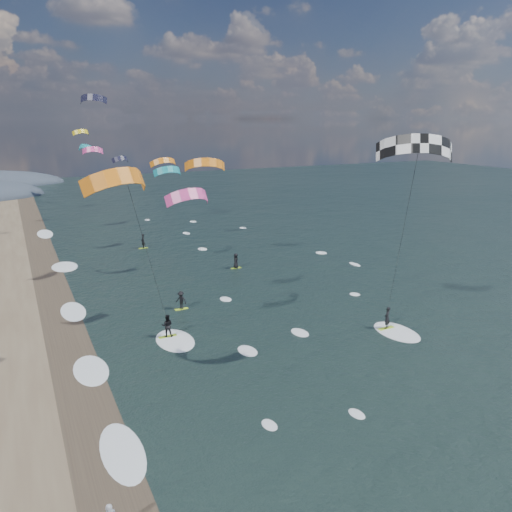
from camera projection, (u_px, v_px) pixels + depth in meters
name	position (u px, v px, depth m)	size (l,w,h in m)	color
ground	(388.00, 459.00, 23.28)	(260.00, 260.00, 0.00)	black
wet_sand_strip	(89.00, 414.00, 26.83)	(3.00, 240.00, 0.00)	#382D23
kitesurfer_near_a	(413.00, 190.00, 29.12)	(7.85, 9.19, 15.06)	#ABD726
kitesurfer_near_b	(143.00, 236.00, 29.30)	(7.11, 8.77, 13.50)	#ABD726
far_kitesurfers	(188.00, 270.00, 49.68)	(10.01, 22.50, 1.78)	#ABD726
bg_kite_field	(130.00, 150.00, 65.39)	(14.18, 73.70, 10.49)	#D83F8C
shoreline_surf	(98.00, 371.00, 31.45)	(2.40, 79.40, 0.11)	white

